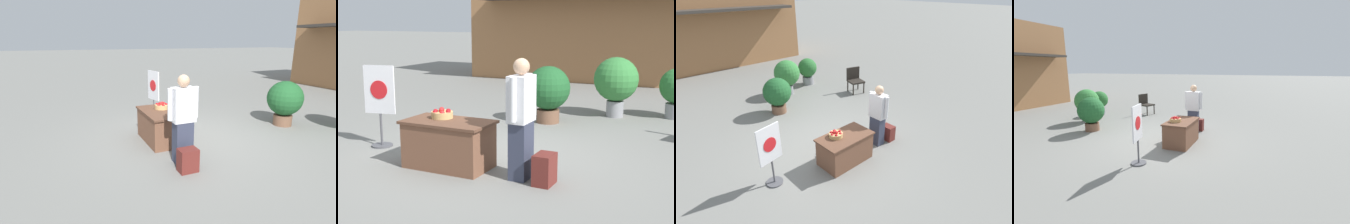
{
  "view_description": "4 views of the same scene",
  "coord_description": "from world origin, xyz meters",
  "views": [
    {
      "loc": [
        5.06,
        -2.77,
        2.24
      ],
      "look_at": [
        0.04,
        -0.65,
        0.74
      ],
      "focal_mm": 28.0,
      "sensor_mm": 36.0,
      "label": 1
    },
    {
      "loc": [
        3.49,
        -6.35,
        2.17
      ],
      "look_at": [
        0.33,
        0.07,
        0.73
      ],
      "focal_mm": 50.0,
      "sensor_mm": 36.0,
      "label": 2
    },
    {
      "loc": [
        -3.8,
        -4.59,
        3.9
      ],
      "look_at": [
        0.25,
        -0.21,
        0.98
      ],
      "focal_mm": 28.0,
      "sensor_mm": 36.0,
      "label": 3
    },
    {
      "loc": [
        -6.17,
        -2.96,
        2.24
      ],
      "look_at": [
        0.01,
        -0.68,
        0.92
      ],
      "focal_mm": 24.0,
      "sensor_mm": 36.0,
      "label": 4
    }
  ],
  "objects": [
    {
      "name": "potted_plant_far_left",
      "position": [
        0.01,
        2.75,
        0.7
      ],
      "size": [
        0.92,
        0.92,
        1.2
      ],
      "color": "brown",
      "rests_on": "ground_plane"
    },
    {
      "name": "backpack",
      "position": [
        1.34,
        -0.82,
        0.21
      ],
      "size": [
        0.24,
        0.34,
        0.42
      ],
      "color": "maroon",
      "rests_on": "ground_plane"
    },
    {
      "name": "display_table",
      "position": [
        -0.21,
        -0.75,
        0.35
      ],
      "size": [
        1.31,
        0.74,
        0.7
      ],
      "color": "brown",
      "rests_on": "ground_plane"
    },
    {
      "name": "ground_plane",
      "position": [
        0.0,
        0.0,
        0.0
      ],
      "size": [
        120.0,
        120.0,
        0.0
      ],
      "primitive_type": "plane",
      "color": "slate"
    },
    {
      "name": "person_visitor",
      "position": [
        0.96,
        -0.74,
        0.85
      ],
      "size": [
        0.26,
        0.61,
        1.66
      ],
      "rotation": [
        0.0,
        0.0,
        -3.14
      ],
      "color": "#33384C",
      "rests_on": "ground_plane"
    },
    {
      "name": "poster_board",
      "position": [
        -1.88,
        -0.29,
        0.76
      ],
      "size": [
        0.56,
        0.36,
        1.4
      ],
      "rotation": [
        0.0,
        0.0,
        -1.37
      ],
      "color": "#4C4C51",
      "rests_on": "ground_plane"
    },
    {
      "name": "apple_basket",
      "position": [
        -0.39,
        -0.63,
        0.77
      ],
      "size": [
        0.32,
        0.32,
        0.16
      ],
      "color": "tan",
      "rests_on": "display_table"
    }
  ]
}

